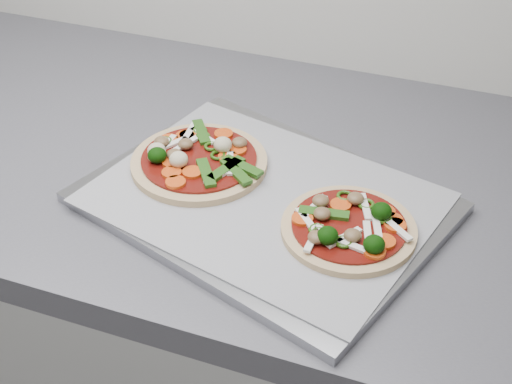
% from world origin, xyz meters
% --- Properties ---
extents(base_cabinet, '(3.60, 0.60, 0.86)m').
position_xyz_m(base_cabinet, '(0.00, 1.30, 0.43)').
color(base_cabinet, '#B4B4B2').
rests_on(base_cabinet, ground).
extents(countertop, '(3.60, 0.60, 0.04)m').
position_xyz_m(countertop, '(0.00, 1.30, 0.88)').
color(countertop, '#5A5A61').
rests_on(countertop, base_cabinet).
extents(baking_tray, '(0.48, 0.42, 0.01)m').
position_xyz_m(baking_tray, '(0.30, 1.22, 0.91)').
color(baking_tray, '#95969B').
rests_on(baking_tray, countertop).
extents(parchment, '(0.45, 0.37, 0.00)m').
position_xyz_m(parchment, '(0.30, 1.22, 0.91)').
color(parchment, '#A1A1A7').
rests_on(parchment, baking_tray).
extents(pizza_left, '(0.18, 0.18, 0.03)m').
position_xyz_m(pizza_left, '(0.20, 1.25, 0.92)').
color(pizza_left, tan).
rests_on(pizza_left, parchment).
extents(pizza_right, '(0.22, 0.22, 0.03)m').
position_xyz_m(pizza_right, '(0.42, 1.19, 0.92)').
color(pizza_right, tan).
rests_on(pizza_right, parchment).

